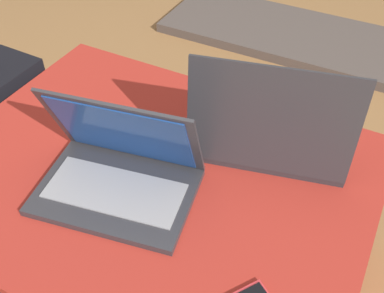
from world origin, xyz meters
The scene contains 6 objects.
ground_plane centered at (0.00, 0.00, 0.00)m, with size 14.00×14.00×0.00m, color #9E7042.
ottoman centered at (0.00, 0.00, 0.20)m, with size 0.98×0.75×0.40m.
laptop_near centered at (-0.03, -0.07, 0.45)m, with size 0.37×0.28×0.23m.
laptop_far centered at (0.21, 0.20, 0.45)m, with size 0.40×0.33×0.27m.
backpack centered at (-0.63, 0.10, 0.20)m, with size 0.23×0.29×0.47m.
fireplace_hearth centered at (0.00, 1.41, 0.02)m, with size 1.40×0.50×0.04m.
Camera 1 is at (0.41, -0.58, 1.14)m, focal length 42.00 mm.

